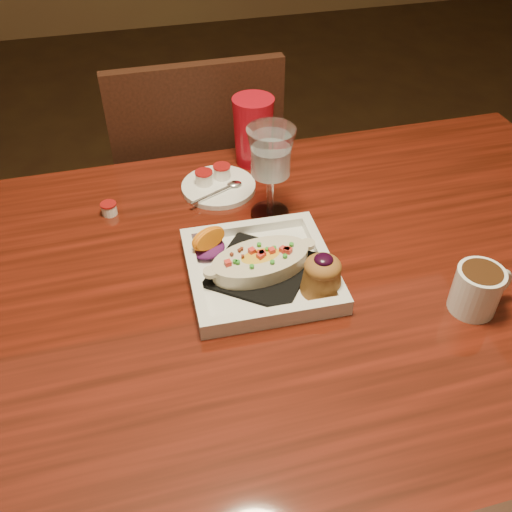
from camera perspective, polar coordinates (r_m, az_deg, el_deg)
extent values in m
plane|color=#312110|center=(1.57, -0.05, -23.19)|extent=(7.00, 7.00, 0.00)
cube|color=maroon|center=(0.97, -0.08, -3.90)|extent=(1.50, 0.90, 0.04)
cylinder|color=black|center=(1.70, 18.84, -0.08)|extent=(0.07, 0.07, 0.71)
cube|color=black|center=(1.68, -6.27, 5.63)|extent=(0.42, 0.42, 0.04)
cylinder|color=black|center=(1.97, -1.81, 3.80)|extent=(0.04, 0.04, 0.45)
cylinder|color=black|center=(1.94, -11.63, 2.16)|extent=(0.04, 0.04, 0.45)
cylinder|color=black|center=(1.72, 0.86, -2.81)|extent=(0.04, 0.04, 0.45)
cylinder|color=black|center=(1.68, -10.39, -4.83)|extent=(0.04, 0.04, 0.45)
cube|color=black|center=(1.38, -5.60, 9.72)|extent=(0.40, 0.03, 0.46)
cube|color=white|center=(0.97, 0.46, -1.75)|extent=(0.25, 0.25, 0.01)
cube|color=black|center=(0.96, 0.46, -1.35)|extent=(0.21, 0.21, 0.01)
ellipsoid|color=gold|center=(0.95, 0.47, -0.53)|extent=(0.16, 0.10, 0.03)
ellipsoid|color=#5C155B|center=(1.00, -4.99, 0.88)|extent=(0.07, 0.07, 0.02)
cone|color=brown|center=(0.92, 6.58, -2.23)|extent=(0.07, 0.07, 0.05)
ellipsoid|color=brown|center=(0.90, 6.70, -1.07)|extent=(0.06, 0.06, 0.03)
ellipsoid|color=black|center=(0.89, 6.78, -0.35)|extent=(0.03, 0.03, 0.01)
cylinder|color=white|center=(0.96, 21.16, -3.20)|extent=(0.07, 0.07, 0.08)
cylinder|color=#331C0E|center=(0.94, 21.63, -1.79)|extent=(0.06, 0.06, 0.02)
torus|color=white|center=(0.98, 22.92, -2.54)|extent=(0.06, 0.02, 0.06)
cylinder|color=silver|center=(1.10, 1.38, 4.31)|extent=(0.07, 0.07, 0.01)
cylinder|color=silver|center=(1.08, 1.42, 6.15)|extent=(0.01, 0.01, 0.08)
cone|color=silver|center=(1.03, 1.50, 10.25)|extent=(0.09, 0.09, 0.09)
cylinder|color=white|center=(1.18, -3.76, 6.93)|extent=(0.15, 0.15, 0.01)
cylinder|color=white|center=(1.17, -5.21, 7.75)|extent=(0.03, 0.03, 0.03)
cylinder|color=#AB1515|center=(1.17, -5.26, 8.33)|extent=(0.04, 0.04, 0.00)
cylinder|color=white|center=(1.19, -3.43, 8.37)|extent=(0.03, 0.03, 0.03)
cylinder|color=#AB1515|center=(1.18, -3.45, 8.94)|extent=(0.04, 0.04, 0.00)
cylinder|color=white|center=(1.14, -14.47, 4.55)|extent=(0.03, 0.03, 0.02)
cylinder|color=#AB1515|center=(1.13, -14.57, 5.04)|extent=(0.03, 0.03, 0.00)
cone|color=#B20C1B|center=(1.23, -0.28, 12.37)|extent=(0.09, 0.09, 0.15)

